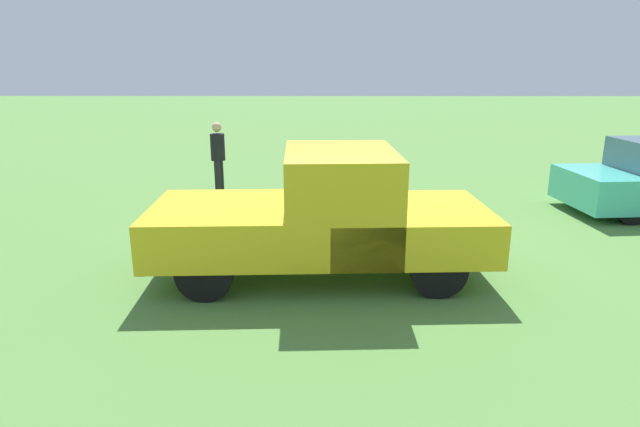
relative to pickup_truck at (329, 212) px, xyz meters
The scene contains 3 objects.
ground_plane 1.38m from the pickup_truck, 72.51° to the left, with size 80.00×80.00×0.00m, color #54843D.
pickup_truck is the anchor object (origin of this frame).
person_visitor 5.38m from the pickup_truck, 117.17° to the left, with size 0.36×0.36×1.65m.
Camera 1 is at (-0.38, -8.28, 2.97)m, focal length 30.33 mm.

